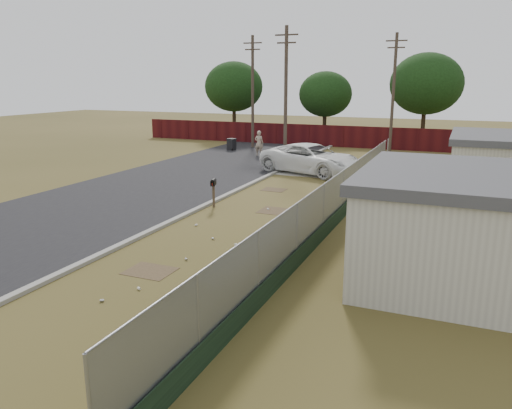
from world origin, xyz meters
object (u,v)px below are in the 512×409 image
at_px(pickup_truck, 311,159).
at_px(mailbox, 213,185).
at_px(trash_bin, 232,144).
at_px(pedestrian, 259,143).
at_px(fire_hydrant, 116,383).

bearing_deg(pickup_truck, mailbox, -170.96).
bearing_deg(mailbox, trash_bin, 113.04).
bearing_deg(pedestrian, fire_hydrant, 106.90).
distance_m(fire_hydrant, pickup_truck, 23.08).
xyz_separation_m(fire_hydrant, mailbox, (-4.89, 13.08, 0.59)).
bearing_deg(pedestrian, pickup_truck, 135.76).
bearing_deg(pickup_truck, pedestrian, 64.77).
relative_size(pickup_truck, trash_bin, 6.78).
xyz_separation_m(fire_hydrant, trash_bin, (-12.17, 30.20, 0.06)).
bearing_deg(trash_bin, pedestrian, -31.74).
bearing_deg(pickup_truck, fire_hydrant, -153.47).
bearing_deg(trash_bin, mailbox, -66.96).
bearing_deg(mailbox, pedestrian, 105.01).
height_order(mailbox, pickup_truck, pickup_truck).
relative_size(fire_hydrant, pedestrian, 0.49).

